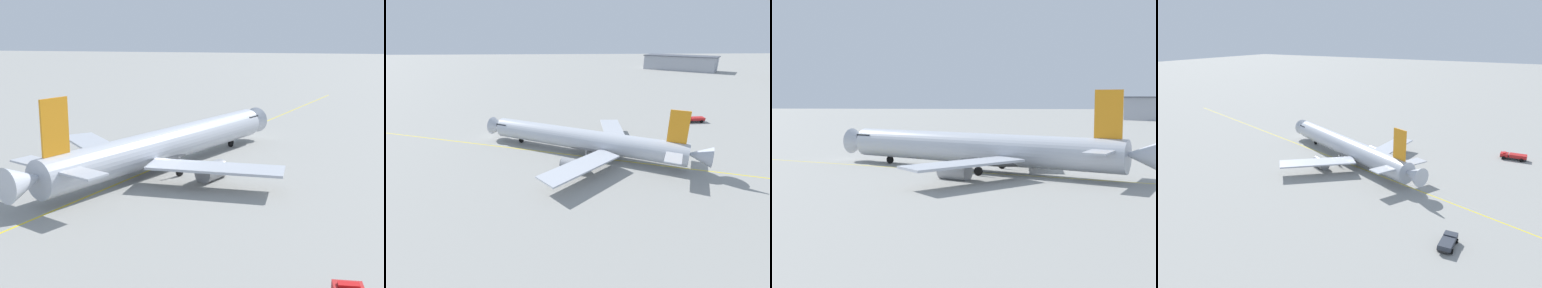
# 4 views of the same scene
# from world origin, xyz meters

# --- Properties ---
(ground_plane) EXTENTS (600.00, 600.00, 0.00)m
(ground_plane) POSITION_xyz_m (0.00, 0.00, 0.00)
(ground_plane) COLOR gray
(airliner_main) EXTENTS (41.59, 30.66, 10.71)m
(airliner_main) POSITION_xyz_m (-3.44, -0.38, 2.80)
(airliner_main) COLOR #B2B7C1
(airliner_main) RESTS_ON ground_plane
(taxiway_centreline) EXTENTS (147.29, 50.78, 0.01)m
(taxiway_centreline) POSITION_xyz_m (-6.84, -0.56, 0.00)
(taxiway_centreline) COLOR yellow
(taxiway_centreline) RESTS_ON ground_plane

